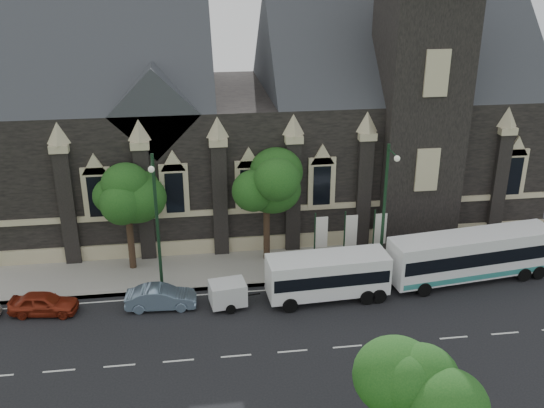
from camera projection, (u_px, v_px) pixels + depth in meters
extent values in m
plane|color=black|center=(236.00, 356.00, 32.25)|extent=(160.00, 160.00, 0.00)
cube|color=gray|center=(224.00, 269.00, 40.93)|extent=(80.00, 5.00, 0.15)
cube|color=black|center=(264.00, 151.00, 48.73)|extent=(40.00, 15.00, 10.00)
cube|color=#2C2F34|center=(103.00, 93.00, 45.30)|extent=(16.00, 15.00, 15.00)
cube|color=#2C2F34|center=(391.00, 85.00, 48.10)|extent=(20.00, 15.00, 15.00)
cube|color=#2C2F34|center=(155.00, 105.00, 41.68)|extent=(6.00, 6.00, 6.00)
cube|color=black|center=(416.00, 116.00, 42.99)|extent=(5.50, 5.50, 18.00)
cube|color=#C1B48B|center=(278.00, 209.00, 42.50)|extent=(40.00, 0.22, 0.40)
cube|color=#C1B48B|center=(278.00, 242.00, 43.49)|extent=(40.00, 0.25, 1.20)
cube|color=black|center=(249.00, 189.00, 41.51)|extent=(1.20, 0.12, 2.80)
sphere|color=#194A17|center=(418.00, 397.00, 22.61)|extent=(3.20, 3.20, 3.20)
sphere|color=#194A17|center=(429.00, 372.00, 23.01)|extent=(2.40, 2.40, 2.40)
cylinder|color=black|center=(267.00, 234.00, 41.50)|extent=(0.44, 0.44, 3.96)
sphere|color=#194A17|center=(266.00, 184.00, 40.11)|extent=(3.84, 3.84, 3.84)
sphere|color=#194A17|center=(276.00, 169.00, 40.59)|extent=(2.88, 2.88, 2.88)
cylinder|color=black|center=(131.00, 242.00, 40.35)|extent=(0.44, 0.44, 3.96)
sphere|color=#194A17|center=(126.00, 191.00, 38.99)|extent=(3.68, 3.68, 3.68)
sphere|color=#194A17|center=(137.00, 177.00, 39.45)|extent=(2.76, 2.76, 2.76)
cylinder|color=#16331E|center=(384.00, 213.00, 38.50)|extent=(0.20, 0.20, 9.00)
cylinder|color=#16331E|center=(393.00, 153.00, 36.18)|extent=(0.10, 1.60, 0.10)
sphere|color=silver|center=(397.00, 158.00, 35.48)|extent=(0.36, 0.36, 0.36)
cylinder|color=#16331E|center=(157.00, 226.00, 36.72)|extent=(0.20, 0.20, 9.00)
cylinder|color=#16331E|center=(152.00, 163.00, 34.39)|extent=(0.10, 1.60, 0.10)
sphere|color=silver|center=(151.00, 169.00, 33.70)|extent=(0.36, 0.36, 0.36)
cylinder|color=#16331E|center=(315.00, 241.00, 40.50)|extent=(0.10, 0.10, 4.00)
cube|color=white|center=(322.00, 232.00, 40.33)|extent=(0.80, 0.04, 2.20)
cylinder|color=#16331E|center=(344.00, 239.00, 40.76)|extent=(0.10, 0.10, 4.00)
cube|color=white|center=(351.00, 231.00, 40.59)|extent=(0.80, 0.04, 2.20)
cylinder|color=#16331E|center=(373.00, 237.00, 41.01)|extent=(0.10, 0.10, 4.00)
cube|color=white|center=(381.00, 229.00, 40.84)|extent=(0.80, 0.04, 2.20)
cube|color=white|center=(472.00, 254.00, 39.14)|extent=(11.12, 3.66, 2.73)
cube|color=black|center=(472.00, 252.00, 39.08)|extent=(10.69, 3.65, 0.89)
cube|color=teal|center=(470.00, 269.00, 39.55)|extent=(10.69, 3.64, 0.35)
cylinder|color=black|center=(424.00, 290.00, 37.71)|extent=(0.93, 0.39, 0.90)
cylinder|color=black|center=(407.00, 272.00, 39.74)|extent=(0.93, 0.39, 0.90)
cylinder|color=black|center=(524.00, 275.00, 39.45)|extent=(0.93, 0.39, 0.90)
cylinder|color=black|center=(503.00, 259.00, 41.48)|extent=(0.93, 0.39, 0.90)
cylinder|color=black|center=(539.00, 273.00, 39.72)|extent=(0.93, 0.39, 0.90)
cylinder|color=black|center=(517.00, 257.00, 41.75)|extent=(0.93, 0.39, 0.90)
cube|color=white|center=(327.00, 274.00, 37.07)|extent=(7.43, 2.68, 2.37)
cube|color=black|center=(328.00, 273.00, 37.02)|extent=(7.14, 2.70, 0.79)
cylinder|color=black|center=(290.00, 305.00, 36.03)|extent=(0.91, 0.33, 0.90)
cylinder|color=black|center=(282.00, 286.00, 38.11)|extent=(0.91, 0.33, 0.90)
cylinder|color=black|center=(367.00, 297.00, 36.86)|extent=(0.91, 0.33, 0.90)
cylinder|color=black|center=(355.00, 279.00, 38.95)|extent=(0.91, 0.33, 0.90)
cylinder|color=black|center=(379.00, 296.00, 36.99)|extent=(0.91, 0.33, 0.90)
cylinder|color=black|center=(366.00, 278.00, 39.07)|extent=(0.91, 0.33, 0.90)
cube|color=silver|center=(228.00, 293.00, 36.39)|extent=(2.28, 1.83, 1.36)
cylinder|color=black|center=(231.00, 309.00, 35.94)|extent=(0.61, 0.29, 0.58)
cylinder|color=black|center=(225.00, 296.00, 37.34)|extent=(0.61, 0.29, 0.58)
cylinder|color=black|center=(250.00, 295.00, 36.87)|extent=(1.25, 0.25, 0.08)
imported|color=#6D859E|center=(161.00, 297.00, 36.41)|extent=(4.23, 1.66, 1.37)
imported|color=maroon|center=(44.00, 303.00, 35.82)|extent=(4.10, 2.07, 1.34)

